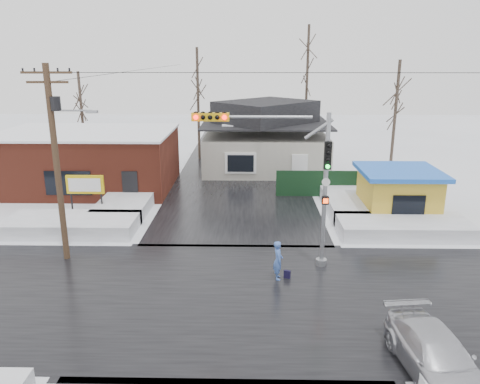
{
  "coord_description": "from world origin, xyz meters",
  "views": [
    {
      "loc": [
        0.65,
        -16.81,
        9.3
      ],
      "look_at": [
        0.22,
        4.69,
        3.0
      ],
      "focal_mm": 35.0,
      "sensor_mm": 36.0,
      "label": 1
    }
  ],
  "objects_px": {
    "kiosk": "(398,193)",
    "pedestrian": "(278,261)",
    "utility_pole": "(57,153)",
    "marquee_sign": "(85,186)",
    "traffic_signal": "(290,169)",
    "car": "(436,357)"
  },
  "relations": [
    {
      "from": "kiosk",
      "to": "pedestrian",
      "type": "relative_size",
      "value": 2.67
    },
    {
      "from": "utility_pole",
      "to": "kiosk",
      "type": "relative_size",
      "value": 1.96
    },
    {
      "from": "utility_pole",
      "to": "pedestrian",
      "type": "bearing_deg",
      "value": -11.06
    },
    {
      "from": "marquee_sign",
      "to": "pedestrian",
      "type": "bearing_deg",
      "value": -35.96
    },
    {
      "from": "traffic_signal",
      "to": "marquee_sign",
      "type": "distance_m",
      "value": 13.42
    },
    {
      "from": "traffic_signal",
      "to": "kiosk",
      "type": "bearing_deg",
      "value": 44.84
    },
    {
      "from": "traffic_signal",
      "to": "car",
      "type": "bearing_deg",
      "value": -63.44
    },
    {
      "from": "traffic_signal",
      "to": "kiosk",
      "type": "xyz_separation_m",
      "value": [
        7.07,
        7.03,
        -3.08
      ]
    },
    {
      "from": "traffic_signal",
      "to": "car",
      "type": "distance_m",
      "value": 9.41
    },
    {
      "from": "pedestrian",
      "to": "kiosk",
      "type": "bearing_deg",
      "value": -45.0
    },
    {
      "from": "utility_pole",
      "to": "kiosk",
      "type": "height_order",
      "value": "utility_pole"
    },
    {
      "from": "car",
      "to": "traffic_signal",
      "type": "bearing_deg",
      "value": 110.31
    },
    {
      "from": "utility_pole",
      "to": "car",
      "type": "distance_m",
      "value": 16.99
    },
    {
      "from": "utility_pole",
      "to": "pedestrian",
      "type": "distance_m",
      "value": 10.89
    },
    {
      "from": "marquee_sign",
      "to": "car",
      "type": "distance_m",
      "value": 20.89
    },
    {
      "from": "traffic_signal",
      "to": "car",
      "type": "xyz_separation_m",
      "value": [
        3.84,
        -7.67,
        -3.87
      ]
    },
    {
      "from": "utility_pole",
      "to": "car",
      "type": "xyz_separation_m",
      "value": [
        14.2,
        -8.21,
        -4.44
      ]
    },
    {
      "from": "car",
      "to": "kiosk",
      "type": "bearing_deg",
      "value": 71.36
    },
    {
      "from": "traffic_signal",
      "to": "utility_pole",
      "type": "xyz_separation_m",
      "value": [
        -10.36,
        0.53,
        0.57
      ]
    },
    {
      "from": "kiosk",
      "to": "traffic_signal",
      "type": "bearing_deg",
      "value": -135.16
    },
    {
      "from": "kiosk",
      "to": "car",
      "type": "xyz_separation_m",
      "value": [
        -3.23,
        -14.7,
        -0.8
      ]
    },
    {
      "from": "utility_pole",
      "to": "car",
      "type": "height_order",
      "value": "utility_pole"
    }
  ]
}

